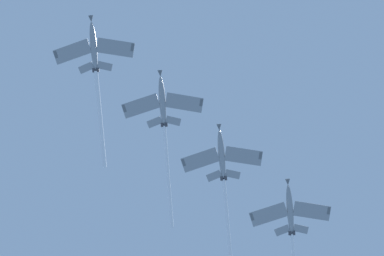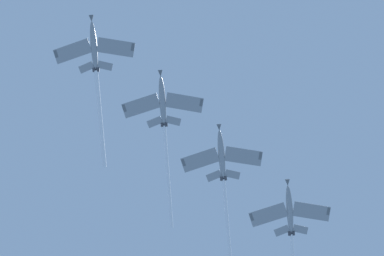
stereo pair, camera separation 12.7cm
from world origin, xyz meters
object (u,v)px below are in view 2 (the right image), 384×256
object	(u,v)px
jet_lead	(96,71)
jet_third	(223,172)
jet_second	(164,120)
jet_fourth	(291,226)

from	to	relation	value
jet_lead	jet_third	distance (m)	39.42
jet_second	jet_third	world-z (taller)	jet_second
jet_second	jet_fourth	size ratio (longest dim) A/B	1.08
jet_second	jet_third	size ratio (longest dim) A/B	1.07
jet_fourth	jet_lead	bearing A→B (deg)	144.84
jet_lead	jet_second	bearing A→B (deg)	-37.53
jet_third	jet_fourth	size ratio (longest dim) A/B	1.00
jet_lead	jet_third	world-z (taller)	jet_lead
jet_third	jet_fourth	world-z (taller)	jet_third
jet_lead	jet_second	size ratio (longest dim) A/B	0.96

